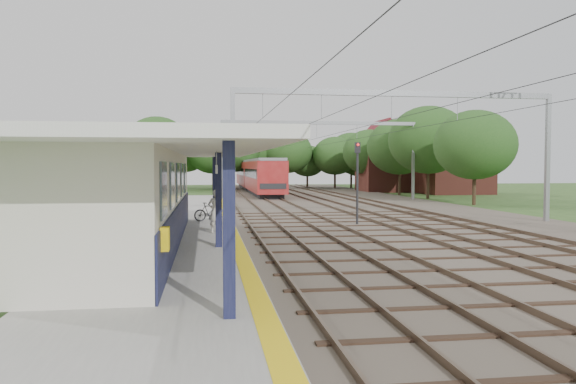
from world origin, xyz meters
TOP-DOWN VIEW (x-y plane):
  - ground at (0.00, 0.00)m, footprint 160.00×160.00m
  - ballast_bed at (4.00, 30.00)m, footprint 18.00×90.00m
  - platform at (-7.50, 14.00)m, footprint 5.00×52.00m
  - yellow_stripe at (-5.25, 14.00)m, footprint 0.45×52.00m
  - station_building at (-8.88, 7.00)m, footprint 3.41×18.00m
  - canopy at (-7.77, 6.00)m, footprint 6.40×20.00m
  - rail_tracks at (1.50, 30.00)m, footprint 11.80×88.00m
  - catenary_system at (3.39, 25.28)m, footprint 17.22×88.00m
  - tree_band at (3.84, 57.12)m, footprint 31.72×30.88m
  - house_near at (21.00, 46.00)m, footprint 7.00×6.12m
  - house_far at (16.00, 52.00)m, footprint 8.00×6.12m
  - person at (-5.94, 10.05)m, footprint 0.74×0.59m
  - bicycle at (-6.17, 15.00)m, footprint 1.61×0.73m
  - train at (-0.50, 53.70)m, footprint 2.83×35.20m
  - signal_post at (1.35, 14.83)m, footprint 0.33×0.29m

SIDE VIEW (x-z plane):
  - ground at x=0.00m, z-range 0.00..0.00m
  - ballast_bed at x=4.00m, z-range 0.00..0.10m
  - platform at x=-7.50m, z-range 0.00..0.35m
  - rail_tracks at x=1.50m, z-range 0.10..0.25m
  - yellow_stripe at x=-5.25m, z-range 0.35..0.36m
  - bicycle at x=-6.17m, z-range 0.35..1.28m
  - person at x=-5.94m, z-range 0.35..2.14m
  - station_building at x=-8.88m, z-range 0.34..3.74m
  - train at x=-0.50m, z-range 0.22..3.94m
  - signal_post at x=1.35m, z-range 0.55..4.85m
  - house_near at x=21.00m, z-range -0.96..6.93m
  - house_far at x=16.00m, z-range -1.09..7.56m
  - canopy at x=-7.77m, z-range 1.92..5.36m
  - tree_band at x=3.84m, z-range 0.51..9.33m
  - catenary_system at x=3.39m, z-range 2.01..9.01m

